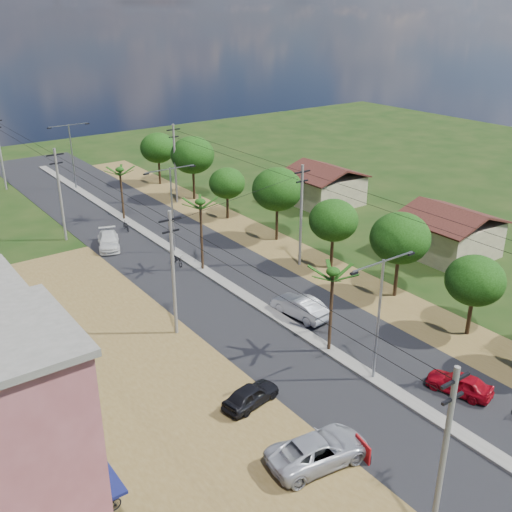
% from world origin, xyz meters
% --- Properties ---
extents(ground, '(160.00, 160.00, 0.00)m').
position_xyz_m(ground, '(0.00, 0.00, 0.00)').
color(ground, black).
rests_on(ground, ground).
extents(road, '(12.00, 110.00, 0.04)m').
position_xyz_m(road, '(0.00, 15.00, 0.02)').
color(road, black).
rests_on(road, ground).
extents(median, '(1.00, 90.00, 0.18)m').
position_xyz_m(median, '(0.00, 18.00, 0.09)').
color(median, '#605E56').
rests_on(median, ground).
extents(dirt_lot_west, '(18.00, 46.00, 0.04)m').
position_xyz_m(dirt_lot_west, '(-15.00, 8.00, 0.02)').
color(dirt_lot_west, brown).
rests_on(dirt_lot_west, ground).
extents(dirt_shoulder_east, '(5.00, 90.00, 0.03)m').
position_xyz_m(dirt_shoulder_east, '(8.50, 15.00, 0.01)').
color(dirt_shoulder_east, brown).
rests_on(dirt_shoulder_east, ground).
extents(house_east_near, '(7.60, 7.50, 4.60)m').
position_xyz_m(house_east_near, '(20.00, 10.00, 2.39)').
color(house_east_near, gray).
rests_on(house_east_near, ground).
extents(house_east_far, '(7.60, 7.50, 4.60)m').
position_xyz_m(house_east_far, '(21.00, 28.00, 2.39)').
color(house_east_far, gray).
rests_on(house_east_far, ground).
extents(tree_east_b, '(4.00, 4.00, 5.83)m').
position_xyz_m(tree_east_b, '(9.30, 0.00, 4.11)').
color(tree_east_b, black).
rests_on(tree_east_b, ground).
extents(tree_east_c, '(4.60, 4.60, 6.83)m').
position_xyz_m(tree_east_c, '(9.70, 7.00, 4.86)').
color(tree_east_c, black).
rests_on(tree_east_c, ground).
extents(tree_east_d, '(4.20, 4.20, 6.13)m').
position_xyz_m(tree_east_d, '(9.40, 14.00, 4.34)').
color(tree_east_d, black).
rests_on(tree_east_d, ground).
extents(tree_east_e, '(4.80, 4.80, 7.14)m').
position_xyz_m(tree_east_e, '(9.60, 22.00, 5.09)').
color(tree_east_e, black).
rests_on(tree_east_e, ground).
extents(tree_east_f, '(3.80, 3.80, 5.52)m').
position_xyz_m(tree_east_f, '(9.20, 30.00, 3.89)').
color(tree_east_f, black).
rests_on(tree_east_f, ground).
extents(tree_east_g, '(5.00, 5.00, 7.38)m').
position_xyz_m(tree_east_g, '(9.80, 38.00, 5.24)').
color(tree_east_g, black).
rests_on(tree_east_g, ground).
extents(tree_east_h, '(4.40, 4.40, 6.52)m').
position_xyz_m(tree_east_h, '(9.50, 46.00, 4.64)').
color(tree_east_h, black).
rests_on(tree_east_h, ground).
extents(palm_median_near, '(2.00, 2.00, 6.15)m').
position_xyz_m(palm_median_near, '(0.00, 4.00, 5.54)').
color(palm_median_near, black).
rests_on(palm_median_near, ground).
extents(palm_median_mid, '(2.00, 2.00, 6.55)m').
position_xyz_m(palm_median_mid, '(0.00, 20.00, 5.90)').
color(palm_median_mid, black).
rests_on(palm_median_mid, ground).
extents(palm_median_far, '(2.00, 2.00, 5.85)m').
position_xyz_m(palm_median_far, '(0.00, 36.00, 5.26)').
color(palm_median_far, black).
rests_on(palm_median_far, ground).
extents(streetlight_near, '(5.10, 0.18, 8.00)m').
position_xyz_m(streetlight_near, '(0.00, 0.00, 4.79)').
color(streetlight_near, gray).
rests_on(streetlight_near, ground).
extents(streetlight_mid, '(5.10, 0.18, 8.00)m').
position_xyz_m(streetlight_mid, '(0.00, 25.00, 4.79)').
color(streetlight_mid, gray).
rests_on(streetlight_mid, ground).
extents(streetlight_far, '(5.10, 0.18, 8.00)m').
position_xyz_m(streetlight_far, '(0.00, 50.00, 4.79)').
color(streetlight_far, gray).
rests_on(streetlight_far, ground).
extents(utility_pole_w_a, '(1.60, 0.24, 9.00)m').
position_xyz_m(utility_pole_w_a, '(-7.00, -10.00, 4.76)').
color(utility_pole_w_a, '#605E56').
rests_on(utility_pole_w_a, ground).
extents(utility_pole_w_b, '(1.60, 0.24, 9.00)m').
position_xyz_m(utility_pole_w_b, '(-7.00, 12.00, 4.76)').
color(utility_pole_w_b, '#605E56').
rests_on(utility_pole_w_b, ground).
extents(utility_pole_w_c, '(1.60, 0.24, 9.00)m').
position_xyz_m(utility_pole_w_c, '(-7.00, 34.00, 4.76)').
color(utility_pole_w_c, '#605E56').
rests_on(utility_pole_w_c, ground).
extents(utility_pole_w_d, '(1.60, 0.24, 9.00)m').
position_xyz_m(utility_pole_w_d, '(-7.00, 55.00, 4.76)').
color(utility_pole_w_d, '#605E56').
rests_on(utility_pole_w_d, ground).
extents(utility_pole_e_b, '(1.60, 0.24, 9.00)m').
position_xyz_m(utility_pole_e_b, '(7.50, 16.00, 4.76)').
color(utility_pole_e_b, '#605E56').
rests_on(utility_pole_e_b, ground).
extents(utility_pole_e_c, '(1.60, 0.24, 9.00)m').
position_xyz_m(utility_pole_e_c, '(7.50, 38.00, 4.76)').
color(utility_pole_e_c, '#605E56').
rests_on(utility_pole_e_c, ground).
extents(car_red_near, '(2.61, 4.10, 1.30)m').
position_xyz_m(car_red_near, '(3.06, -3.93, 0.65)').
color(car_red_near, maroon).
rests_on(car_red_near, ground).
extents(car_silver_mid, '(2.13, 4.83, 1.54)m').
position_xyz_m(car_silver_mid, '(1.50, 8.77, 0.77)').
color(car_silver_mid, '#ADAFB6').
rests_on(car_silver_mid, ground).
extents(car_white_far, '(3.40, 5.01, 1.35)m').
position_xyz_m(car_white_far, '(-4.43, 29.63, 0.67)').
color(car_white_far, silver).
rests_on(car_white_far, ground).
extents(car_parked_silver, '(5.63, 3.15, 1.49)m').
position_xyz_m(car_parked_silver, '(-7.50, -3.41, 0.74)').
color(car_parked_silver, '#ADAFB6').
rests_on(car_parked_silver, ground).
extents(car_parked_dark, '(3.89, 2.15, 1.25)m').
position_xyz_m(car_parked_dark, '(-7.50, 2.39, 0.63)').
color(car_parked_dark, black).
rests_on(car_parked_dark, ground).
extents(moto_rider_west_a, '(0.78, 1.93, 0.99)m').
position_xyz_m(moto_rider_west_a, '(-1.20, 22.26, 0.50)').
color(moto_rider_west_a, black).
rests_on(moto_rider_west_a, ground).
extents(moto_rider_west_b, '(0.59, 1.66, 0.98)m').
position_xyz_m(moto_rider_west_b, '(-1.20, 32.85, 0.49)').
color(moto_rider_west_b, black).
rests_on(moto_rider_west_b, ground).
extents(roadside_sign, '(0.35, 1.29, 1.09)m').
position_xyz_m(roadside_sign, '(-5.50, -4.51, 0.54)').
color(roadside_sign, '#9B0E11').
rests_on(roadside_sign, ground).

